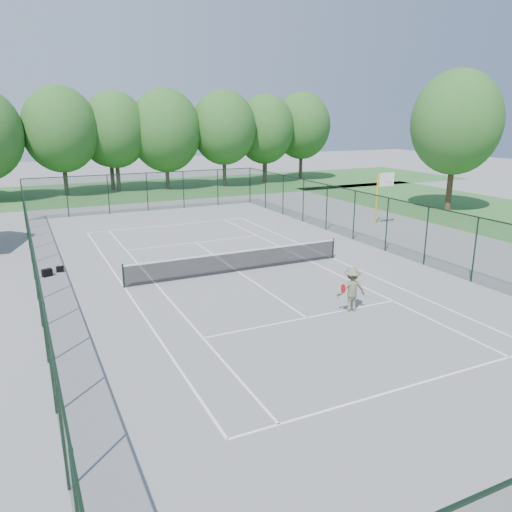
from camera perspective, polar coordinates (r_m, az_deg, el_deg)
The scene contains 12 objects.
ground at distance 24.31m, azimuth -2.04°, elevation -1.80°, with size 140.00×140.00×0.00m, color gray.
grass_far at distance 52.60m, azimuth -15.36°, elevation 7.18°, with size 80.00×16.00×0.01m, color #397131.
grass_side at distance 42.38m, azimuth 26.79°, elevation 4.10°, with size 14.00×40.00×0.01m, color #397131.
court_lines at distance 24.31m, azimuth -2.04°, elevation -1.79°, with size 11.05×23.85×0.01m.
tennis_net at distance 24.15m, azimuth -2.05°, elevation -0.50°, with size 11.08×0.08×1.10m.
fence_enclosure at distance 23.89m, azimuth -2.07°, elevation 1.77°, with size 18.05×36.05×3.02m.
tree_line_far at distance 52.11m, azimuth -15.85°, elevation 13.69°, with size 39.40×6.40×9.70m.
basketball_goal at distance 35.38m, azimuth 14.23°, elevation 7.53°, with size 1.20×1.43×3.65m.
tree_side at distance 42.47m, azimuth 21.92°, elevation 13.95°, with size 6.82×6.82×10.80m.
sports_bag_a at distance 25.55m, azimuth -22.76°, elevation -1.77°, with size 0.44×0.26×0.35m, color black.
sports_bag_b at distance 26.05m, azimuth -21.49°, elevation -1.40°, with size 0.36×0.22×0.28m, color black.
tennis_player at distance 19.61m, azimuth 10.88°, elevation -3.75°, with size 2.02×0.87×1.74m.
Camera 1 is at (-9.23, -21.27, 7.31)m, focal length 35.00 mm.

